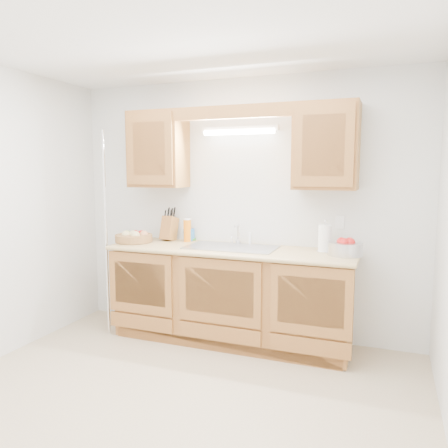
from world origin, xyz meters
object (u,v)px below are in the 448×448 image
at_px(fruit_basket, 134,237).
at_px(paper_towel, 325,239).
at_px(knife_block, 169,228).
at_px(apple_bowl, 345,248).

height_order(fruit_basket, paper_towel, paper_towel).
bearing_deg(fruit_basket, paper_towel, 3.91).
relative_size(knife_block, apple_bowl, 1.10).
height_order(knife_block, apple_bowl, knife_block).
bearing_deg(knife_block, paper_towel, 2.12).
xyz_separation_m(fruit_basket, knife_block, (0.28, 0.23, 0.07)).
bearing_deg(apple_bowl, fruit_basket, -178.83).
height_order(knife_block, paper_towel, knife_block).
relative_size(fruit_basket, knife_block, 1.05).
distance_m(knife_block, apple_bowl, 1.79).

